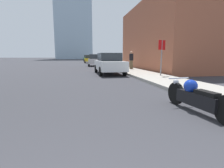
{
  "coord_description": "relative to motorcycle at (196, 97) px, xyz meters",
  "views": [
    {
      "loc": [
        0.21,
        -0.29,
        1.37
      ],
      "look_at": [
        1.16,
        4.83,
        0.54
      ],
      "focal_mm": 28.0,
      "sensor_mm": 36.0,
      "label": 1
    }
  ],
  "objects": [
    {
      "name": "stop_sign",
      "position": [
        2.36,
        6.73,
        1.27
      ],
      "size": [
        0.57,
        0.26,
        2.22
      ],
      "color": "slate",
      "rests_on": "sidewalk"
    },
    {
      "name": "motorcycle",
      "position": [
        0.0,
        0.0,
        0.0
      ],
      "size": [
        0.62,
        2.31,
        0.79
      ],
      "rotation": [
        0.0,
        0.0,
        0.08
      ],
      "color": "black",
      "rests_on": "ground_plane"
    },
    {
      "name": "parked_car_yellow",
      "position": [
        -0.75,
        33.63,
        0.41
      ],
      "size": [
        1.97,
        3.99,
        1.6
      ],
      "rotation": [
        0.0,
        0.0,
        0.0
      ],
      "color": "gold",
      "rests_on": "ground_plane"
    },
    {
      "name": "sidewalk",
      "position": [
        1.84,
        36.58,
        -0.32
      ],
      "size": [
        2.4,
        240.0,
        0.15
      ],
      "color": "#9E998E",
      "rests_on": "ground_plane"
    },
    {
      "name": "brick_storefront",
      "position": [
        8.56,
        13.64,
        2.93
      ],
      "size": [
        10.64,
        13.51,
        6.64
      ],
      "color": "#9E563D",
      "rests_on": "ground_plane"
    },
    {
      "name": "parked_car_green",
      "position": [
        -0.69,
        46.14,
        0.48
      ],
      "size": [
        1.83,
        4.31,
        1.76
      ],
      "rotation": [
        0.0,
        0.0,
        -0.01
      ],
      "color": "#1E6B33",
      "rests_on": "ground_plane"
    },
    {
      "name": "parked_car_white",
      "position": [
        -0.5,
        9.74,
        0.43
      ],
      "size": [
        2.0,
        4.61,
        1.62
      ],
      "rotation": [
        0.0,
        0.0,
        0.02
      ],
      "color": "silver",
      "rests_on": "ground_plane"
    },
    {
      "name": "parked_car_silver",
      "position": [
        -0.54,
        21.47,
        0.44
      ],
      "size": [
        2.23,
        4.31,
        1.65
      ],
      "rotation": [
        0.0,
        0.0,
        -0.07
      ],
      "color": "#BCBCC1",
      "rests_on": "ground_plane"
    },
    {
      "name": "pedestrian",
      "position": [
        2.24,
        12.91,
        0.64
      ],
      "size": [
        0.36,
        0.24,
        1.71
      ],
      "color": "brown",
      "rests_on": "sidewalk"
    }
  ]
}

